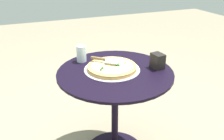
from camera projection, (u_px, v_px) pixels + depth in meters
patio_table at (115, 98)px, 1.73m from camera, size 0.81×0.81×0.76m
pizza_on_tray at (112, 67)px, 1.64m from camera, size 0.40×0.40×0.05m
pizza_server at (104, 60)px, 1.67m from camera, size 0.18×0.19×0.02m
drinking_cup at (81, 54)px, 1.76m from camera, size 0.07×0.07×0.12m
napkin_dispenser at (157, 61)px, 1.65m from camera, size 0.10×0.08×0.11m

